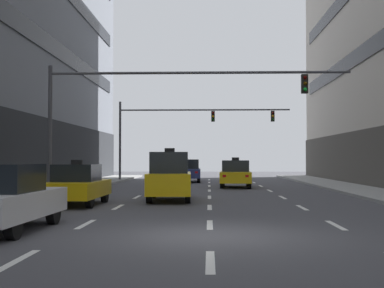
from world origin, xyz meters
name	(u,v)px	position (x,y,z in m)	size (l,w,h in m)	color
ground_plane	(210,236)	(0.00, 0.00, 0.00)	(120.00, 120.00, 0.00)	#424247
lane_stripe_l1_s3	(18,260)	(-3.37, -3.00, 0.00)	(0.16, 2.00, 0.01)	silver
lane_stripe_l1_s4	(86,224)	(-3.37, 2.00, 0.00)	(0.16, 2.00, 0.01)	silver
lane_stripe_l1_s5	(118,207)	(-3.37, 7.00, 0.00)	(0.16, 2.00, 0.01)	silver
lane_stripe_l1_s6	(137,197)	(-3.37, 12.00, 0.00)	(0.16, 2.00, 0.01)	silver
lane_stripe_l1_s7	(149,190)	(-3.37, 17.00, 0.00)	(0.16, 2.00, 0.01)	silver
lane_stripe_l1_s8	(158,186)	(-3.37, 22.00, 0.00)	(0.16, 2.00, 0.01)	silver
lane_stripe_l1_s9	(165,182)	(-3.37, 27.00, 0.00)	(0.16, 2.00, 0.01)	silver
lane_stripe_l1_s10	(170,180)	(-3.37, 32.00, 0.00)	(0.16, 2.00, 0.01)	silver
lane_stripe_l2_s3	(210,261)	(0.00, -3.00, 0.00)	(0.16, 2.00, 0.01)	silver
lane_stripe_l2_s4	(210,225)	(0.00, 2.00, 0.00)	(0.16, 2.00, 0.01)	silver
lane_stripe_l2_s5	(210,207)	(0.00, 7.00, 0.00)	(0.16, 2.00, 0.01)	silver
lane_stripe_l2_s6	(209,197)	(0.00, 12.00, 0.00)	(0.16, 2.00, 0.01)	silver
lane_stripe_l2_s7	(209,191)	(0.00, 17.00, 0.00)	(0.16, 2.00, 0.01)	silver
lane_stripe_l2_s8	(209,186)	(0.00, 22.00, 0.00)	(0.16, 2.00, 0.01)	silver
lane_stripe_l2_s9	(209,182)	(0.00, 27.00, 0.00)	(0.16, 2.00, 0.01)	silver
lane_stripe_l2_s10	(209,180)	(0.00, 32.00, 0.00)	(0.16, 2.00, 0.01)	silver
lane_stripe_l3_s4	(336,225)	(3.37, 2.00, 0.00)	(0.16, 2.00, 0.01)	silver
lane_stripe_l3_s5	(302,208)	(3.37, 7.00, 0.00)	(0.16, 2.00, 0.01)	silver
lane_stripe_l3_s6	(283,197)	(3.37, 12.00, 0.00)	(0.16, 2.00, 0.01)	silver
lane_stripe_l3_s7	(270,191)	(3.37, 17.00, 0.00)	(0.16, 2.00, 0.01)	silver
lane_stripe_l3_s8	(261,186)	(3.37, 22.00, 0.00)	(0.16, 2.00, 0.01)	silver
lane_stripe_l3_s9	(254,182)	(3.37, 27.00, 0.00)	(0.16, 2.00, 0.01)	silver
lane_stripe_l3_s10	(249,180)	(3.37, 32.00, 0.00)	(0.16, 2.00, 0.01)	silver
taxi_driving_0	(78,185)	(-5.06, 7.72, 0.77)	(1.79, 4.20, 1.74)	black
taxi_driving_1	(235,174)	(1.64, 20.33, 0.83)	(2.09, 4.58, 1.87)	black
taxi_driving_2	(170,177)	(-1.69, 9.94, 1.03)	(1.95, 4.32, 2.23)	black
car_driving_3	(3,198)	(-5.08, 0.57, 0.81)	(1.95, 4.44, 1.65)	black
car_driving_4	(188,171)	(-1.65, 27.78, 0.85)	(2.02, 4.67, 1.74)	black
traffic_signal_0	(153,99)	(-2.52, 10.88, 4.46)	(13.44, 0.35, 5.83)	#4C4C51
traffic_signal_1	(183,123)	(-2.10, 29.09, 4.64)	(13.63, 0.35, 6.22)	#4C4C51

